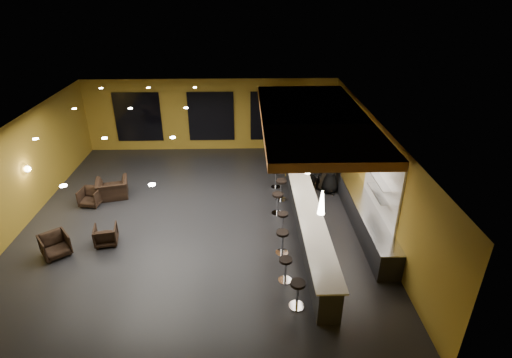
{
  "coord_description": "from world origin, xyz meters",
  "views": [
    {
      "loc": [
        1.65,
        -12.11,
        7.69
      ],
      "look_at": [
        2.0,
        0.5,
        1.3
      ],
      "focal_mm": 28.0,
      "sensor_mm": 36.0,
      "label": 1
    }
  ],
  "objects_px": {
    "pendant_2": "(299,136)",
    "bar_stool_6": "(276,177)",
    "pendant_1": "(308,163)",
    "bar_stool_2": "(282,240)",
    "staff_c": "(331,172)",
    "bar_stool_3": "(283,220)",
    "armchair_d": "(113,189)",
    "bar_stool_5": "(281,187)",
    "staff_a": "(310,174)",
    "bar_stool_1": "(285,267)",
    "armchair_c": "(91,197)",
    "bar_stool_0": "(297,291)",
    "bar_counter": "(307,220)",
    "bar_stool_4": "(278,201)",
    "prep_counter": "(363,213)",
    "armchair_b": "(106,235)",
    "staff_b": "(318,173)",
    "column": "(293,136)",
    "pendant_0": "(322,202)",
    "armchair_a": "(55,245)"
  },
  "relations": [
    {
      "from": "armchair_d",
      "to": "bar_stool_1",
      "type": "relative_size",
      "value": 1.52
    },
    {
      "from": "pendant_1",
      "to": "bar_stool_2",
      "type": "height_order",
      "value": "pendant_1"
    },
    {
      "from": "bar_stool_4",
      "to": "bar_stool_3",
      "type": "bearing_deg",
      "value": -86.31
    },
    {
      "from": "staff_c",
      "to": "armchair_a",
      "type": "relative_size",
      "value": 2.29
    },
    {
      "from": "armchair_c",
      "to": "bar_stool_0",
      "type": "distance_m",
      "value": 8.96
    },
    {
      "from": "staff_a",
      "to": "bar_stool_4",
      "type": "relative_size",
      "value": 2.03
    },
    {
      "from": "armchair_d",
      "to": "bar_stool_5",
      "type": "xyz_separation_m",
      "value": [
        6.52,
        -0.39,
        0.16
      ]
    },
    {
      "from": "staff_b",
      "to": "bar_stool_1",
      "type": "xyz_separation_m",
      "value": [
        -1.76,
        -5.26,
        -0.32
      ]
    },
    {
      "from": "staff_c",
      "to": "bar_stool_3",
      "type": "xyz_separation_m",
      "value": [
        -2.13,
        -2.74,
        -0.43
      ]
    },
    {
      "from": "pendant_1",
      "to": "armchair_d",
      "type": "xyz_separation_m",
      "value": [
        -7.18,
        2.14,
        -1.97
      ]
    },
    {
      "from": "bar_stool_3",
      "to": "bar_stool_5",
      "type": "height_order",
      "value": "bar_stool_5"
    },
    {
      "from": "armchair_b",
      "to": "staff_a",
      "type": "bearing_deg",
      "value": -167.05
    },
    {
      "from": "armchair_d",
      "to": "pendant_2",
      "type": "bearing_deg",
      "value": 168.67
    },
    {
      "from": "pendant_1",
      "to": "bar_stool_1",
      "type": "bearing_deg",
      "value": -108.23
    },
    {
      "from": "pendant_1",
      "to": "armchair_d",
      "type": "bearing_deg",
      "value": 163.38
    },
    {
      "from": "bar_counter",
      "to": "bar_stool_0",
      "type": "xyz_separation_m",
      "value": [
        -0.72,
        -3.35,
        0.02
      ]
    },
    {
      "from": "staff_a",
      "to": "bar_stool_2",
      "type": "xyz_separation_m",
      "value": [
        -1.41,
        -3.83,
        -0.33
      ]
    },
    {
      "from": "pendant_1",
      "to": "prep_counter",
      "type": "bearing_deg",
      "value": 0.0
    },
    {
      "from": "pendant_2",
      "to": "pendant_1",
      "type": "bearing_deg",
      "value": -90.0
    },
    {
      "from": "armchair_b",
      "to": "bar_stool_0",
      "type": "height_order",
      "value": "bar_stool_0"
    },
    {
      "from": "bar_stool_1",
      "to": "bar_stool_3",
      "type": "height_order",
      "value": "bar_stool_1"
    },
    {
      "from": "prep_counter",
      "to": "staff_a",
      "type": "xyz_separation_m",
      "value": [
        -1.5,
        2.25,
        0.41
      ]
    },
    {
      "from": "bar_stool_0",
      "to": "bar_stool_1",
      "type": "distance_m",
      "value": 1.03
    },
    {
      "from": "staff_a",
      "to": "armchair_b",
      "type": "relative_size",
      "value": 2.39
    },
    {
      "from": "column",
      "to": "staff_c",
      "type": "bearing_deg",
      "value": -53.58
    },
    {
      "from": "pendant_0",
      "to": "bar_counter",
      "type": "bearing_deg",
      "value": 90.0
    },
    {
      "from": "column",
      "to": "armchair_b",
      "type": "bearing_deg",
      "value": -142.5
    },
    {
      "from": "staff_c",
      "to": "armchair_d",
      "type": "height_order",
      "value": "staff_c"
    },
    {
      "from": "staff_c",
      "to": "bar_stool_1",
      "type": "xyz_separation_m",
      "value": [
        -2.26,
        -5.15,
        -0.41
      ]
    },
    {
      "from": "bar_stool_2",
      "to": "bar_stool_5",
      "type": "bearing_deg",
      "value": 85.71
    },
    {
      "from": "staff_a",
      "to": "bar_stool_3",
      "type": "distance_m",
      "value": 3.0
    },
    {
      "from": "pendant_0",
      "to": "staff_b",
      "type": "xyz_separation_m",
      "value": [
        0.82,
        4.92,
        -1.54
      ]
    },
    {
      "from": "staff_b",
      "to": "armchair_d",
      "type": "distance_m",
      "value": 8.02
    },
    {
      "from": "prep_counter",
      "to": "pendant_2",
      "type": "distance_m",
      "value": 3.73
    },
    {
      "from": "column",
      "to": "bar_stool_6",
      "type": "relative_size",
      "value": 4.64
    },
    {
      "from": "bar_stool_3",
      "to": "bar_stool_5",
      "type": "distance_m",
      "value": 2.19
    },
    {
      "from": "bar_counter",
      "to": "bar_stool_0",
      "type": "distance_m",
      "value": 3.43
    },
    {
      "from": "bar_stool_3",
      "to": "bar_stool_1",
      "type": "bearing_deg",
      "value": -93.09
    },
    {
      "from": "armchair_b",
      "to": "bar_stool_4",
      "type": "distance_m",
      "value": 5.88
    },
    {
      "from": "staff_c",
      "to": "armchair_c",
      "type": "distance_m",
      "value": 9.21
    },
    {
      "from": "staff_a",
      "to": "armchair_c",
      "type": "relative_size",
      "value": 2.27
    },
    {
      "from": "pendant_1",
      "to": "bar_stool_5",
      "type": "relative_size",
      "value": 0.83
    },
    {
      "from": "bar_stool_1",
      "to": "prep_counter",
      "type": "bearing_deg",
      "value": 44.07
    },
    {
      "from": "armchair_d",
      "to": "bar_stool_3",
      "type": "bearing_deg",
      "value": 143.9
    },
    {
      "from": "armchair_a",
      "to": "bar_stool_4",
      "type": "xyz_separation_m",
      "value": [
        7.0,
        2.22,
        0.17
      ]
    },
    {
      "from": "bar_stool_2",
      "to": "bar_stool_6",
      "type": "bearing_deg",
      "value": 88.45
    },
    {
      "from": "pendant_2",
      "to": "bar_stool_6",
      "type": "bearing_deg",
      "value": 159.76
    },
    {
      "from": "staff_c",
      "to": "bar_stool_2",
      "type": "relative_size",
      "value": 2.27
    },
    {
      "from": "bar_counter",
      "to": "bar_stool_4",
      "type": "relative_size",
      "value": 9.63
    },
    {
      "from": "armchair_b",
      "to": "bar_stool_5",
      "type": "height_order",
      "value": "bar_stool_5"
    }
  ]
}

